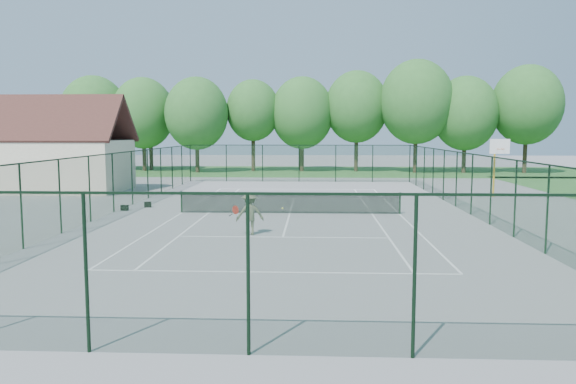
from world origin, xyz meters
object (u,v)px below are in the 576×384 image
(basketball_goal, at_px, (497,156))
(tennis_player, at_px, (250,213))
(tennis_net, at_px, (290,202))
(sports_bag_a, at_px, (125,208))

(basketball_goal, distance_m, tennis_player, 19.21)
(basketball_goal, bearing_deg, tennis_player, -136.42)
(tennis_net, bearing_deg, tennis_player, -102.75)
(tennis_net, bearing_deg, sports_bag_a, 175.93)
(basketball_goal, distance_m, sports_bag_a, 22.32)
(sports_bag_a, distance_m, tennis_player, 9.84)
(sports_bag_a, bearing_deg, tennis_net, 3.79)
(basketball_goal, xyz_separation_m, tennis_player, (-13.86, -13.19, -1.71))
(basketball_goal, bearing_deg, sports_bag_a, -162.59)
(basketball_goal, height_order, sports_bag_a, basketball_goal)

